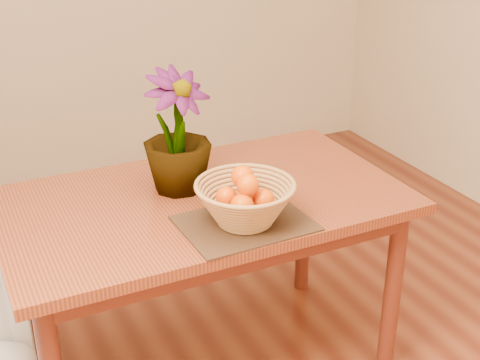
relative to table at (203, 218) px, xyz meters
name	(u,v)px	position (x,y,z in m)	size (l,w,h in m)	color
table	(203,218)	(0.00, 0.00, 0.00)	(1.40, 0.80, 0.75)	maroon
placemat	(245,223)	(0.05, -0.24, 0.09)	(0.41, 0.31, 0.01)	#3B2215
wicker_basket	(245,204)	(0.05, -0.24, 0.16)	(0.32, 0.32, 0.13)	#A66D45
orange_pile	(245,192)	(0.05, -0.24, 0.20)	(0.17, 0.17, 0.13)	#F74D04
potted_plant	(177,132)	(-0.05, 0.09, 0.30)	(0.24, 0.24, 0.43)	#1D4C15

